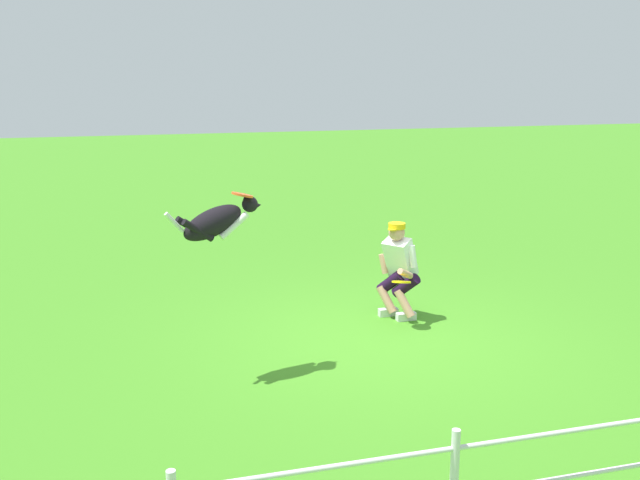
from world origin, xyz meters
TOP-DOWN VIEW (x-y plane):
  - ground_plane at (0.00, 0.00)m, footprint 60.00×60.00m
  - person at (-0.49, -0.73)m, footprint 0.55×0.71m
  - dog at (2.02, 0.50)m, footprint 1.05×0.49m
  - frisbee_flying at (1.74, 0.41)m, footprint 0.26×0.26m
  - frisbee_held at (-0.38, -0.36)m, footprint 0.31×0.31m
  - fence at (-0.00, 3.83)m, footprint 16.75×0.06m

SIDE VIEW (x-z plane):
  - ground_plane at x=0.00m, z-range 0.00..0.00m
  - fence at x=0.00m, z-range 0.08..0.97m
  - frisbee_held at x=-0.38m, z-range 0.57..0.65m
  - person at x=-0.49m, z-range 0.05..1.34m
  - dog at x=2.02m, z-range 1.45..1.94m
  - frisbee_flying at x=1.74m, z-range 1.90..1.98m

